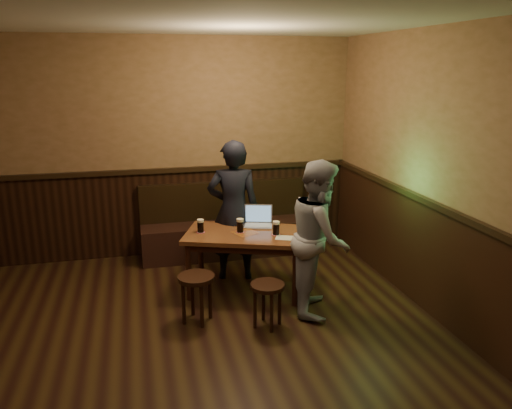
{
  "coord_description": "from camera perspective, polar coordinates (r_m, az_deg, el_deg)",
  "views": [
    {
      "loc": [
        -0.33,
        -3.44,
        2.42
      ],
      "look_at": [
        0.87,
        1.47,
        1.02
      ],
      "focal_mm": 35.0,
      "sensor_mm": 36.0,
      "label": 1
    }
  ],
  "objects": [
    {
      "name": "pub_table",
      "position": [
        5.45,
        -1.26,
        -4.13
      ],
      "size": [
        1.45,
        1.13,
        0.69
      ],
      "rotation": [
        0.0,
        0.0,
        -0.36
      ],
      "color": "brown",
      "rests_on": "ground"
    },
    {
      "name": "stool_left",
      "position": [
        4.91,
        -6.83,
        -9.11
      ],
      "size": [
        0.42,
        0.42,
        0.48
      ],
      "rotation": [
        0.0,
        0.0,
        0.21
      ],
      "color": "black",
      "rests_on": "ground"
    },
    {
      "name": "menu",
      "position": [
        5.26,
        3.47,
        -3.83
      ],
      "size": [
        0.26,
        0.22,
        0.0
      ],
      "primitive_type": "cube",
      "rotation": [
        0.0,
        0.0,
        -0.41
      ],
      "color": "silver",
      "rests_on": "pub_table"
    },
    {
      "name": "laptop",
      "position": [
        5.65,
        0.23,
        -1.82
      ],
      "size": [
        0.38,
        0.34,
        0.22
      ],
      "rotation": [
        0.0,
        0.0,
        -0.3
      ],
      "color": "silver",
      "rests_on": "pub_table"
    },
    {
      "name": "stool_right",
      "position": [
        4.81,
        1.32,
        -10.02
      ],
      "size": [
        0.34,
        0.34,
        0.44
      ],
      "rotation": [
        0.0,
        0.0,
        0.06
      ],
      "color": "black",
      "rests_on": "ground"
    },
    {
      "name": "person_grey",
      "position": [
        5.03,
        7.32,
        -3.7
      ],
      "size": [
        0.82,
        0.92,
        1.56
      ],
      "primitive_type": "imported",
      "rotation": [
        0.0,
        0.0,
        1.2
      ],
      "color": "#9A9A9F",
      "rests_on": "ground"
    },
    {
      "name": "pint_right",
      "position": [
        5.33,
        2.31,
        -2.7
      ],
      "size": [
        0.1,
        0.1,
        0.15
      ],
      "color": "maroon",
      "rests_on": "pub_table"
    },
    {
      "name": "bench",
      "position": [
        6.63,
        -3.47,
        -3.08
      ],
      "size": [
        2.2,
        0.5,
        0.95
      ],
      "color": "black",
      "rests_on": "ground"
    },
    {
      "name": "pint_left",
      "position": [
        5.43,
        -6.36,
        -2.44
      ],
      "size": [
        0.1,
        0.1,
        0.15
      ],
      "color": "maroon",
      "rests_on": "pub_table"
    },
    {
      "name": "room",
      "position": [
        3.87,
        -8.13,
        -3.07
      ],
      "size": [
        5.04,
        6.04,
        2.84
      ],
      "color": "black",
      "rests_on": "ground"
    },
    {
      "name": "person_suit",
      "position": [
        5.74,
        -2.59,
        -0.71
      ],
      "size": [
        0.66,
        0.5,
        1.64
      ],
      "primitive_type": "imported",
      "rotation": [
        0.0,
        0.0,
        2.95
      ],
      "color": "black",
      "rests_on": "ground"
    },
    {
      "name": "pint_mid",
      "position": [
        5.41,
        -1.83,
        -2.41
      ],
      "size": [
        0.1,
        0.1,
        0.16
      ],
      "color": "maroon",
      "rests_on": "pub_table"
    }
  ]
}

